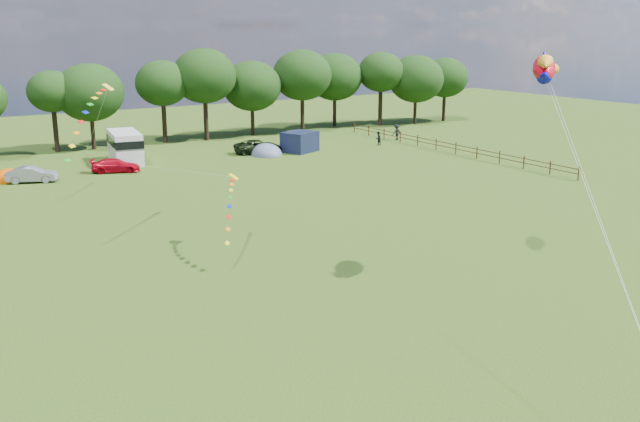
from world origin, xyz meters
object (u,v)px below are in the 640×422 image
tent_orange (9,181)px  walker_a (378,138)px  campervan_c (125,146)px  walker_b (397,132)px  car_c (116,165)px  fish_kite (544,68)px  car_d (258,147)px  tent_greyblue (267,155)px  car_b (32,175)px

tent_orange → walker_a: size_ratio=1.89×
campervan_c → walker_b: bearing=-86.5°
car_c → fish_kite: size_ratio=1.35×
car_c → car_d: size_ratio=0.81×
tent_orange → walker_b: size_ratio=1.60×
campervan_c → tent_greyblue: bearing=-96.6°
car_b → campervan_c: size_ratio=0.59×
campervan_c → walker_b: (30.45, -2.77, -0.70)m
walker_b → tent_orange: bearing=-6.7°
fish_kite → tent_orange: bearing=72.9°
car_c → tent_greyblue: size_ratio=1.17×
car_c → walker_b: bearing=-66.4°
tent_orange → campervan_c: bearing=15.0°
tent_greyblue → walker_b: 17.27m
car_d → tent_orange: size_ratio=1.77×
car_b → car_c: car_b is taller
car_b → tent_orange: size_ratio=1.32×
tent_greyblue → walker_b: walker_b is taller
car_b → walker_a: bearing=-69.9°
car_d → walker_a: size_ratio=3.33×
walker_a → walker_b: 4.44m
car_d → tent_greyblue: (0.14, -1.47, -0.66)m
car_c → walker_b: size_ratio=2.29×
walker_a → walker_b: walker_b is taller
car_c → fish_kite: fish_kite is taller
campervan_c → tent_greyblue: size_ratio=1.83×
campervan_c → walker_a: bearing=-91.3°
walker_a → car_b: bearing=-14.1°
campervan_c → fish_kite: size_ratio=2.11×
tent_greyblue → campervan_c: bearing=164.7°
car_b → tent_greyblue: (22.58, 1.00, -0.64)m
fish_kite → walker_a: bearing=20.9°
fish_kite → tent_greyblue: bearing=39.5°
car_d → walker_a: (13.35, -2.49, 0.07)m
car_d → campervan_c: campervan_c is taller
walker_a → fish_kite: bearing=50.4°
tent_orange → tent_greyblue: 24.16m
car_c → car_d: car_d is taller
campervan_c → car_c: bearing=160.5°
tent_greyblue → fish_kite: (-4.73, -38.46, 10.59)m
tent_greyblue → walker_a: (13.21, -1.02, 0.73)m
car_b → tent_orange: 2.40m
tent_orange → walker_b: (41.37, 0.16, 0.87)m
car_d → walker_a: bearing=-89.8°
campervan_c → walker_a: size_ratio=4.22×
campervan_c → walker_a: (26.42, -4.64, -0.84)m
fish_kite → car_d: bearing=40.0°
campervan_c → walker_b: size_ratio=3.58×
tent_greyblue → fish_kite: fish_kite is taller
car_c → tent_orange: (-8.73, 1.17, -0.59)m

